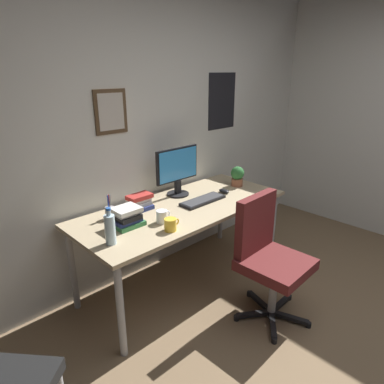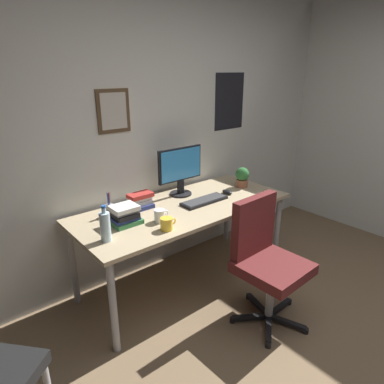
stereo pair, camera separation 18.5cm
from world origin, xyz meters
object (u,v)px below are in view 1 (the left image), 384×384
object	(u,v)px
water_bottle	(110,229)
book_stack_left	(127,217)
keyboard	(203,200)
potted_plant	(237,176)
office_chair	(267,253)
monitor	(177,169)
coffee_mug_far	(171,225)
book_stack_right	(140,202)
pen_cup	(110,212)
coffee_mug_near	(162,216)
computer_mouse	(224,191)

from	to	relation	value
water_bottle	book_stack_left	distance (m)	0.27
keyboard	potted_plant	xyz separation A→B (m)	(0.55, 0.06, 0.09)
office_chair	monitor	size ratio (longest dim) A/B	2.07
monitor	book_stack_left	xyz separation A→B (m)	(-0.70, -0.24, -0.17)
water_bottle	coffee_mug_far	distance (m)	0.43
potted_plant	water_bottle	bearing A→B (deg)	-173.64
book_stack_left	book_stack_right	size ratio (longest dim) A/B	1.05
coffee_mug_far	pen_cup	world-z (taller)	pen_cup
coffee_mug_near	pen_cup	size ratio (longest dim) A/B	0.61
monitor	pen_cup	world-z (taller)	monitor
office_chair	potted_plant	distance (m)	0.99
book_stack_left	book_stack_right	xyz separation A→B (m)	(0.25, 0.21, -0.01)
book_stack_right	monitor	bearing A→B (deg)	4.90
office_chair	coffee_mug_far	bearing A→B (deg)	139.57
monitor	pen_cup	distance (m)	0.75
office_chair	monitor	bearing A→B (deg)	91.02
computer_mouse	book_stack_left	world-z (taller)	book_stack_left
water_bottle	potted_plant	xyz separation A→B (m)	(1.52, 0.17, -0.00)
water_bottle	pen_cup	world-z (taller)	water_bottle
computer_mouse	potted_plant	world-z (taller)	potted_plant
office_chair	potted_plant	bearing A→B (deg)	53.08
water_bottle	coffee_mug_far	size ratio (longest dim) A/B	2.01
keyboard	book_stack_right	world-z (taller)	book_stack_right
monitor	book_stack_right	bearing A→B (deg)	-175.10
office_chair	monitor	world-z (taller)	monitor
book_stack_left	computer_mouse	bearing A→B (deg)	-1.05
office_chair	computer_mouse	distance (m)	0.81
coffee_mug_near	book_stack_right	bearing A→B (deg)	84.50
monitor	water_bottle	xyz separation A→B (m)	(-0.93, -0.39, -0.13)
coffee_mug_far	book_stack_left	size ratio (longest dim) A/B	0.60
pen_cup	book_stack_right	world-z (taller)	pen_cup
potted_plant	pen_cup	distance (m)	1.32
keyboard	coffee_mug_near	distance (m)	0.53
office_chair	water_bottle	bearing A→B (deg)	148.29
potted_plant	book_stack_left	xyz separation A→B (m)	(-1.29, -0.03, -0.03)
office_chair	computer_mouse	bearing A→B (deg)	65.65
computer_mouse	monitor	bearing A→B (deg)	142.15
pen_cup	book_stack_left	size ratio (longest dim) A/B	0.95
pen_cup	book_stack_left	world-z (taller)	pen_cup
office_chair	pen_cup	distance (m)	1.22
keyboard	book_stack_left	size ratio (longest dim) A/B	2.03
monitor	water_bottle	distance (m)	1.02
water_bottle	coffee_mug_near	distance (m)	0.45
office_chair	book_stack_right	bearing A→B (deg)	116.60
coffee_mug_far	pen_cup	distance (m)	0.52
office_chair	keyboard	distance (m)	0.72
computer_mouse	potted_plant	bearing A→B (deg)	10.45
keyboard	computer_mouse	distance (m)	0.30
monitor	coffee_mug_far	xyz separation A→B (m)	(-0.52, -0.51, -0.19)
keyboard	water_bottle	distance (m)	0.98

